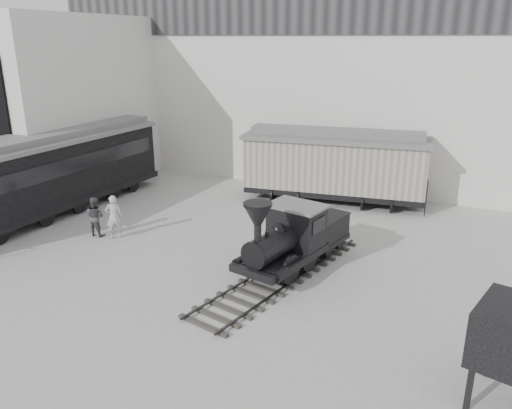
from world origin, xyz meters
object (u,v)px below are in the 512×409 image
at_px(boxcar, 335,164).
at_px(passenger_coach, 51,173).
at_px(visitor_a, 114,217).
at_px(locomotive, 291,241).
at_px(visitor_b, 95,216).

bearing_deg(boxcar, passenger_coach, -155.87).
bearing_deg(visitor_a, locomotive, 143.54).
height_order(boxcar, passenger_coach, boxcar).
relative_size(locomotive, passenger_coach, 0.64).
distance_m(visitor_a, visitor_b, 0.91).
relative_size(visitor_a, visitor_b, 1.10).
xyz_separation_m(passenger_coach, visitor_a, (4.61, -1.36, -1.04)).
height_order(locomotive, visitor_b, locomotive).
relative_size(passenger_coach, visitor_b, 8.02).
relative_size(boxcar, visitor_a, 5.05).
distance_m(passenger_coach, visitor_a, 4.92).
xyz_separation_m(locomotive, boxcar, (-0.76, 8.28, 0.84)).
distance_m(boxcar, visitor_a, 10.91).
xyz_separation_m(boxcar, passenger_coach, (-11.52, -7.02, 0.03)).
bearing_deg(boxcar, visitor_b, -139.86).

